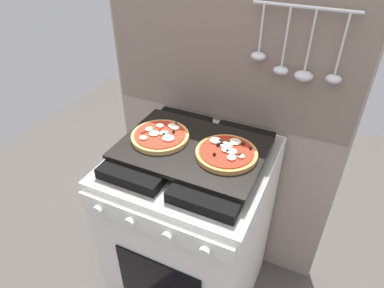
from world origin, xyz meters
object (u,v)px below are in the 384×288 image
object	(u,v)px
baking_tray	(192,148)
pizza_right	(227,152)
pizza_left	(160,136)
stove	(192,229)

from	to	relation	value
baking_tray	pizza_right	world-z (taller)	pizza_right
pizza_left	pizza_right	distance (m)	0.27
baking_tray	pizza_left	world-z (taller)	pizza_left
pizza_left	baking_tray	bearing A→B (deg)	2.02
stove	pizza_right	bearing A→B (deg)	3.23
baking_tray	pizza_left	bearing A→B (deg)	-177.98
baking_tray	pizza_right	distance (m)	0.14
stove	pizza_right	distance (m)	0.50
stove	pizza_right	xyz separation A→B (m)	(0.14, 0.01, 0.48)
stove	pizza_right	size ratio (longest dim) A/B	4.01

